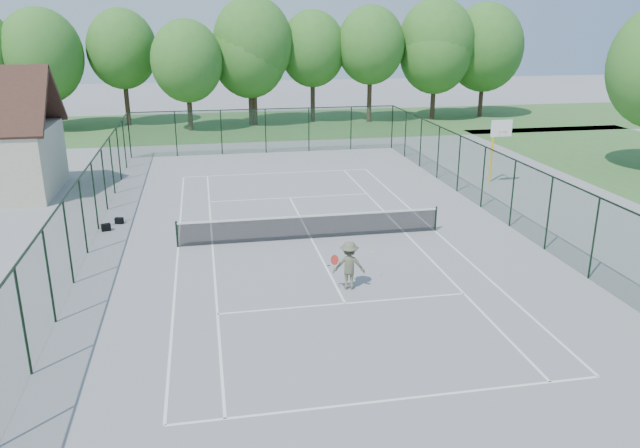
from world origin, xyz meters
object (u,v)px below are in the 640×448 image
Objects in this scene: tennis_net at (311,226)px; sports_bag_a at (106,227)px; tennis_player at (349,265)px; basketball_goal at (497,139)px.

tennis_net is 9.05m from sports_bag_a.
tennis_net is 6.12× the size of tennis_player.
sports_bag_a is 0.22× the size of tennis_player.
sports_bag_a is 12.02m from tennis_player.
tennis_player is (0.40, -5.23, 0.27)m from tennis_net.
basketball_goal reaches higher than tennis_player.
tennis_player reaches higher than tennis_net.
sports_bag_a is at bearing 138.76° from tennis_player.
tennis_net is at bearing -148.63° from basketball_goal.
tennis_net is 13.73m from basketball_goal.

